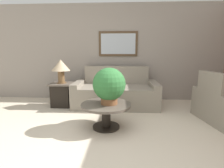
# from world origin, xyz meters

# --- Properties ---
(ground_plane) EXTENTS (20.00, 20.00, 0.00)m
(ground_plane) POSITION_xyz_m (0.00, 0.00, 0.00)
(ground_plane) COLOR beige
(wall_back) EXTENTS (7.94, 0.09, 2.60)m
(wall_back) POSITION_xyz_m (0.00, 2.95, 1.30)
(wall_back) COLOR gray
(wall_back) RESTS_ON ground_plane
(couch_main) EXTENTS (2.03, 0.99, 0.96)m
(couch_main) POSITION_xyz_m (0.09, 2.30, 0.31)
(couch_main) COLOR gray
(couch_main) RESTS_ON ground_plane
(coffee_table) EXTENTS (0.87, 0.87, 0.44)m
(coffee_table) POSITION_xyz_m (-0.03, 0.96, 0.32)
(coffee_table) COLOR black
(coffee_table) RESTS_ON ground_plane
(side_table) EXTENTS (0.52, 0.52, 0.57)m
(side_table) POSITION_xyz_m (-1.23, 2.17, 0.29)
(side_table) COLOR black
(side_table) RESTS_ON ground_plane
(table_lamp) EXTENTS (0.44, 0.44, 0.57)m
(table_lamp) POSITION_xyz_m (-1.23, 2.17, 0.97)
(table_lamp) COLOR brown
(table_lamp) RESTS_ON side_table
(potted_plant_on_table) EXTENTS (0.56, 0.56, 0.62)m
(potted_plant_on_table) POSITION_xyz_m (0.03, 0.96, 0.77)
(potted_plant_on_table) COLOR brown
(potted_plant_on_table) RESTS_ON coffee_table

